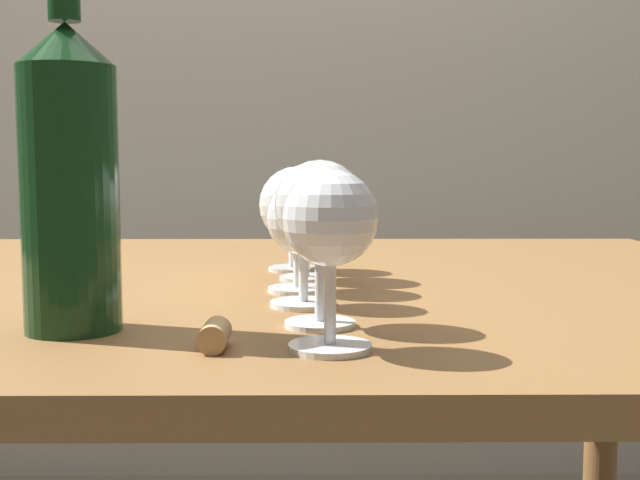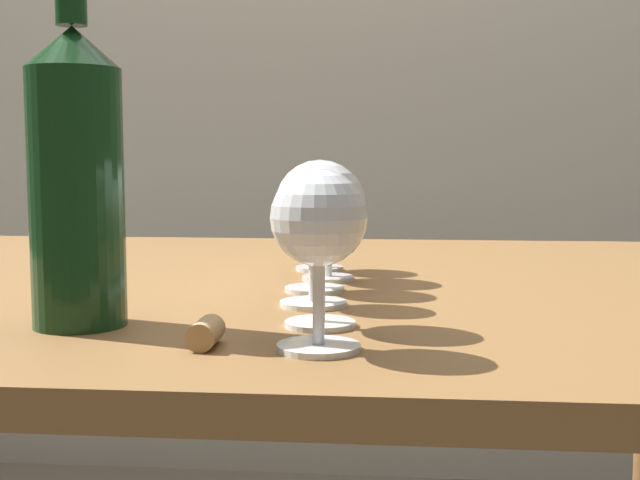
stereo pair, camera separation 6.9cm
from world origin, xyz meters
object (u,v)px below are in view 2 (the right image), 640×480
object	(u,v)px
wine_bottle	(76,170)
wine_glass_cabernet	(319,201)
wine_glass_empty	(319,225)
wine_glass_white	(328,203)
wine_glass_chardonnay	(313,221)
wine_glass_amber	(314,208)
wine_glass_port	(320,211)
cork	(206,333)

from	to	relation	value
wine_bottle	wine_glass_cabernet	bearing A→B (deg)	64.44
wine_glass_empty	wine_glass_white	size ratio (longest dim) A/B	1.00
wine_glass_chardonnay	wine_bottle	size ratio (longest dim) A/B	0.36
wine_glass_amber	wine_glass_white	xyz separation A→B (m)	(0.01, 0.08, 0.00)
wine_glass_port	wine_glass_white	world-z (taller)	wine_glass_port
wine_glass_empty	wine_glass_port	size ratio (longest dim) A/B	0.96
wine_glass_chardonnay	wine_glass_white	world-z (taller)	wine_glass_white
wine_glass_chardonnay	wine_glass_cabernet	size ratio (longest dim) A/B	0.94
wine_glass_chardonnay	wine_glass_cabernet	xyz separation A→B (m)	(-0.02, 0.25, 0.01)
wine_glass_port	wine_glass_chardonnay	xyz separation A→B (m)	(-0.02, 0.10, -0.02)
wine_glass_cabernet	cork	size ratio (longest dim) A/B	3.13
wine_glass_port	wine_glass_amber	xyz separation A→B (m)	(-0.02, 0.18, -0.01)
wine_glass_white	wine_glass_cabernet	bearing A→B (deg)	102.28
wine_glass_port	wine_glass_cabernet	world-z (taller)	wine_glass_port
wine_glass_port	wine_glass_chardonnay	world-z (taller)	wine_glass_port
wine_glass_port	wine_glass_amber	bearing A→B (deg)	97.13
wine_glass_chardonnay	wine_bottle	distance (m)	0.23
wine_glass_amber	cork	bearing A→B (deg)	-102.17
wine_glass_chardonnay	wine_glass_amber	distance (m)	0.09
wine_glass_empty	wine_glass_chardonnay	bearing A→B (deg)	97.00
wine_glass_empty	wine_bottle	xyz separation A→B (m)	(-0.21, 0.07, 0.04)
wine_glass_chardonnay	wine_glass_empty	bearing A→B (deg)	-83.00
wine_glass_empty	cork	bearing A→B (deg)	177.93
wine_glass_chardonnay	cork	world-z (taller)	wine_glass_chardonnay
wine_glass_amber	wine_bottle	world-z (taller)	wine_bottle
wine_glass_white	cork	size ratio (longest dim) A/B	3.25
wine_glass_empty	wine_glass_port	xyz separation A→B (m)	(-0.01, 0.09, 0.00)
wine_glass_amber	wine_glass_cabernet	world-z (taller)	wine_glass_amber
wine_glass_amber	wine_glass_chardonnay	bearing A→B (deg)	-85.13
wine_glass_white	wine_bottle	distance (m)	0.34
wine_glass_white	wine_glass_cabernet	xyz separation A→B (m)	(-0.02, 0.08, -0.00)
wine_glass_empty	wine_glass_cabernet	bearing A→B (deg)	95.24
wine_glass_white	wine_glass_cabernet	size ratio (longest dim) A/B	1.04
wine_glass_chardonnay	wine_glass_white	distance (m)	0.17
wine_glass_empty	wine_glass_amber	size ratio (longest dim) A/B	1.01
wine_glass_amber	wine_glass_white	size ratio (longest dim) A/B	0.99
wine_glass_amber	wine_bottle	xyz separation A→B (m)	(-0.18, -0.20, 0.04)
wine_glass_amber	wine_glass_white	distance (m)	0.08
wine_glass_empty	cork	xyz separation A→B (m)	(-0.09, 0.00, -0.08)
wine_glass_chardonnay	wine_glass_amber	size ratio (longest dim) A/B	0.91
wine_bottle	cork	size ratio (longest dim) A/B	8.24
wine_glass_empty	wine_glass_white	world-z (taller)	same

